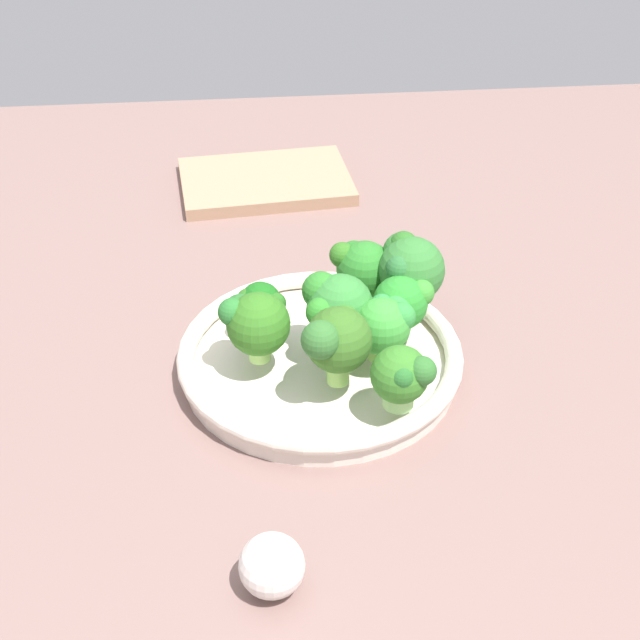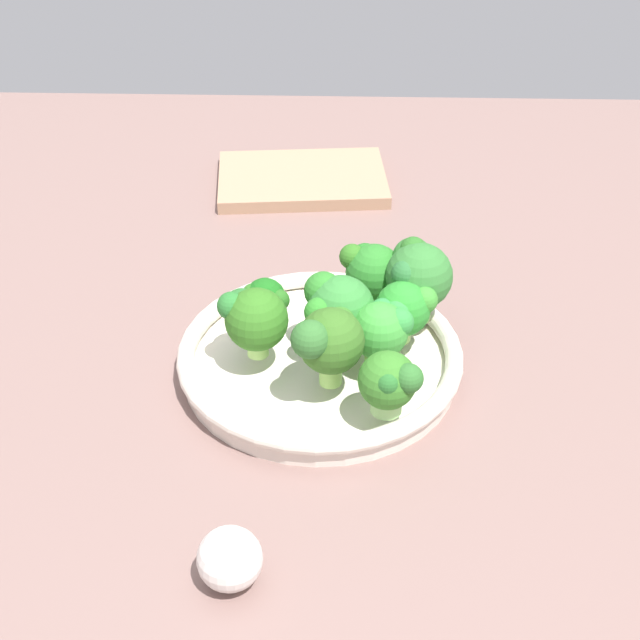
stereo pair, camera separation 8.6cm
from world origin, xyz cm
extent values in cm
cube|color=#7D605A|center=(0.00, 0.00, -1.25)|extent=(130.00, 130.00, 2.50)
cylinder|color=silver|center=(-3.47, 3.50, 0.70)|extent=(26.16, 26.16, 1.40)
torus|color=silver|center=(-3.47, 3.50, 2.25)|extent=(27.25, 27.25, 1.71)
cylinder|color=#90C85F|center=(-12.81, -1.30, 4.50)|extent=(2.75, 2.75, 2.80)
sphere|color=#327431|center=(-12.81, -1.30, 8.01)|extent=(6.49, 6.49, 6.49)
sphere|color=#2A6B32|center=(-11.44, 0.33, 9.07)|extent=(2.86, 2.86, 2.86)
sphere|color=#2A6622|center=(-12.23, -3.05, 9.79)|extent=(2.73, 2.73, 2.73)
sphere|color=#30722D|center=(-12.21, -3.37, 8.85)|extent=(3.87, 3.87, 3.87)
cylinder|color=#90CA5B|center=(-4.58, 8.88, 4.46)|extent=(2.03, 2.03, 2.72)
sphere|color=#356620|center=(-4.58, 8.88, 7.76)|extent=(5.95, 5.95, 5.95)
sphere|color=#347423|center=(-5.32, 7.03, 8.44)|extent=(2.77, 2.77, 2.77)
sphere|color=#28721F|center=(-3.12, 9.88, 8.46)|extent=(2.80, 2.80, 2.80)
sphere|color=#316A2C|center=(-2.85, 10.58, 9.15)|extent=(3.42, 3.42, 3.42)
cylinder|color=#83B64D|center=(-8.92, 5.61, 3.96)|extent=(2.53, 2.53, 1.71)
sphere|color=green|center=(-8.92, 5.61, 6.55)|extent=(5.33, 5.33, 5.33)
sphere|color=#318A39|center=(-10.65, 5.63, 7.52)|extent=(2.71, 2.71, 2.71)
sphere|color=#2E843C|center=(-9.21, 3.74, 7.41)|extent=(2.43, 2.43, 2.43)
cylinder|color=#8FC05C|center=(-11.17, 2.30, 4.06)|extent=(1.81, 1.81, 1.91)
sphere|color=#29862A|center=(-11.17, 2.30, 6.71)|extent=(5.24, 5.24, 5.24)
sphere|color=#398B2F|center=(-13.11, 2.14, 7.62)|extent=(2.59, 2.59, 2.59)
sphere|color=#367B2D|center=(-12.00, 0.89, 7.10)|extent=(2.89, 2.89, 2.89)
sphere|color=#31883A|center=(-10.63, 3.69, 7.13)|extent=(3.07, 3.07, 3.07)
cylinder|color=#98D268|center=(-5.39, 2.98, 4.05)|extent=(2.76, 2.76, 1.90)
sphere|color=#347E35|center=(-5.39, 2.98, 7.05)|extent=(6.32, 6.32, 6.32)
sphere|color=#2D7A28|center=(-3.73, 1.88, 8.28)|extent=(3.65, 3.65, 3.65)
sphere|color=#2E8327|center=(-3.40, 4.70, 7.83)|extent=(2.74, 2.74, 2.74)
sphere|color=#308D28|center=(-5.33, 4.95, 7.47)|extent=(3.18, 3.18, 3.18)
cylinder|color=#90C96D|center=(1.91, 0.25, 3.92)|extent=(1.98, 1.98, 1.64)
sphere|color=#1A6319|center=(1.91, 0.25, 6.04)|extent=(4.00, 4.00, 4.00)
sphere|color=#216223|center=(1.72, -0.92, 6.39)|extent=(1.68, 1.68, 1.68)
sphere|color=#28661E|center=(0.52, 0.80, 6.41)|extent=(2.08, 2.08, 2.08)
sphere|color=#2D691F|center=(3.05, 0.25, 6.38)|extent=(2.31, 2.31, 2.31)
cylinder|color=#A0D46A|center=(2.28, 4.93, 4.12)|extent=(2.03, 2.03, 2.05)
sphere|color=#316E1F|center=(2.28, 4.93, 7.06)|extent=(5.89, 5.89, 5.89)
sphere|color=#29682B|center=(3.81, 3.21, 7.39)|extent=(3.23, 3.23, 3.23)
sphere|color=#29712C|center=(4.56, 4.66, 8.35)|extent=(2.62, 2.62, 2.62)
cylinder|color=#92C873|center=(-9.45, 12.55, 3.95)|extent=(2.73, 2.73, 1.70)
sphere|color=#357725|center=(-9.45, 12.55, 6.46)|extent=(5.10, 5.10, 5.10)
sphere|color=#256626|center=(-9.41, 13.97, 7.34)|extent=(2.19, 2.19, 2.19)
sphere|color=#2E692A|center=(-11.11, 13.55, 7.53)|extent=(2.58, 2.58, 2.58)
cylinder|color=#77B75E|center=(-8.60, -3.67, 4.03)|extent=(2.76, 2.76, 1.86)
sphere|color=#2B7827|center=(-8.60, -3.67, 6.81)|extent=(5.70, 5.70, 5.70)
sphere|color=#316D20|center=(-6.40, -4.37, 8.17)|extent=(2.57, 2.57, 2.57)
sphere|color=#247022|center=(-7.69, -5.07, 7.37)|extent=(3.41, 3.41, 3.41)
cube|color=tan|center=(-0.08, -35.08, 0.80)|extent=(22.80, 16.57, 1.60)
sphere|color=silver|center=(2.41, 28.63, 2.46)|extent=(4.92, 4.92, 4.92)
camera|label=1|loc=(3.05, 73.11, 56.45)|focal=52.16mm
camera|label=2|loc=(-5.55, 73.38, 56.45)|focal=52.16mm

